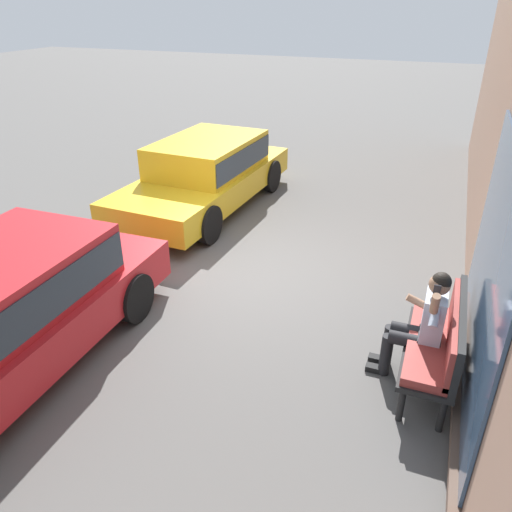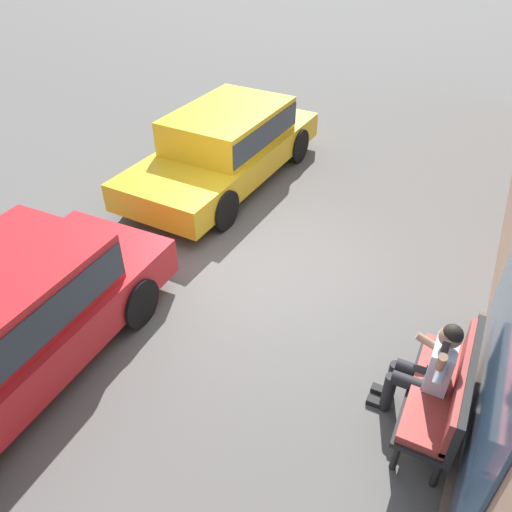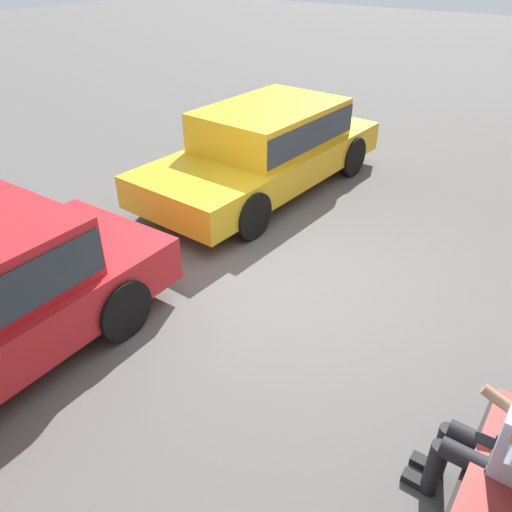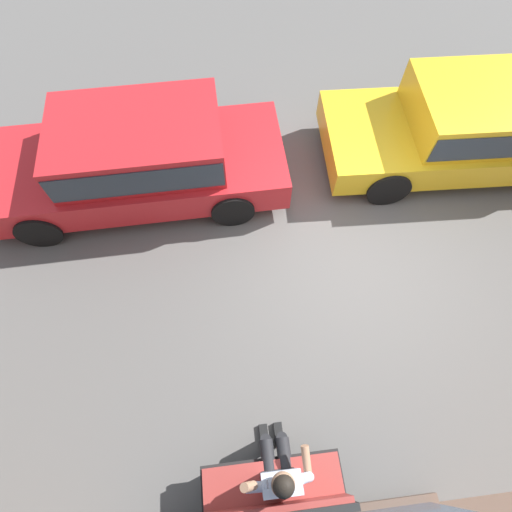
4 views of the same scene
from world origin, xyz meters
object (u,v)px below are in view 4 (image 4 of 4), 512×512
Objects in this scene: person_on_phone at (279,471)px; parked_car_mid at (136,156)px; bench at (275,497)px; parked_car_near at (477,122)px.

person_on_phone is 0.29× the size of parked_car_mid.
person_on_phone reaches higher than bench.
person_on_phone is at bearing -107.33° from bench.
bench is at bearing 50.30° from parked_car_near.
parked_car_mid reaches higher than parked_car_near.
bench is 0.33× the size of parked_car_near.
parked_car_mid reaches higher than bench.
person_on_phone is 4.63m from parked_car_mid.
bench is 1.12× the size of person_on_phone.
bench is at bearing 72.67° from person_on_phone.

